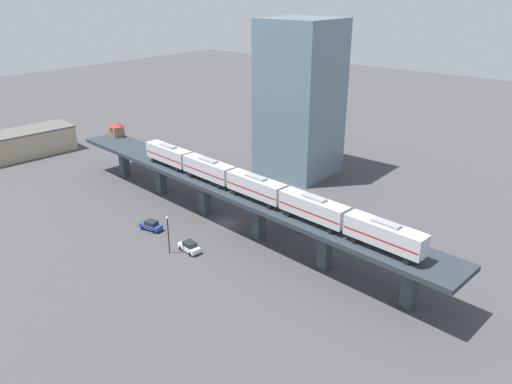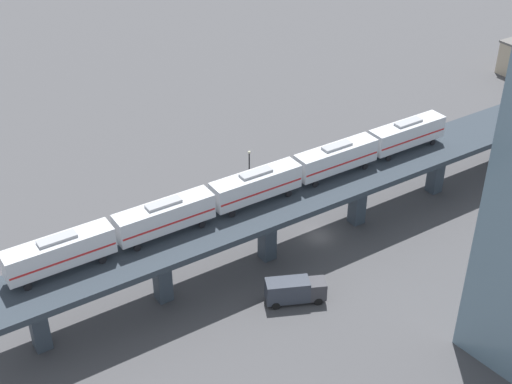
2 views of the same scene
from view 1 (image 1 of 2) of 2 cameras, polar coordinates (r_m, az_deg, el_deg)
The scene contains 10 objects.
ground_plane at distance 96.90m, azimuth -3.33°, elevation -3.55°, with size 400.00×400.00×0.00m, color #424244.
elevated_viaduct at distance 93.90m, azimuth -3.35°, elevation 0.24°, with size 17.01×92.38×8.14m.
subway_train at distance 85.46m, azimuth 0.00°, elevation 0.64°, with size 8.67×62.39×4.45m.
signal_hut at distance 127.87m, azimuth -15.68°, elevation 6.94°, with size 3.51×3.51×3.40m.
street_car_white at distance 87.16m, azimuth -7.63°, elevation -6.21°, with size 2.41×4.60×1.89m.
street_car_blue at distance 95.74m, azimuth -11.90°, elevation -3.75°, with size 2.46×4.62×1.89m.
delivery_truck at distance 95.35m, azimuth 4.96°, elevation -2.88°, with size 5.56×7.36×3.20m.
street_lamp at distance 85.66m, azimuth -10.01°, elevation -4.51°, with size 0.44×0.44×6.94m.
warehouse_building at distance 147.64m, azimuth -25.53°, elevation 4.96°, with size 29.39×12.84×6.80m.
office_tower at distance 118.58m, azimuth 5.04°, elevation 10.52°, with size 16.00×16.00×36.00m.
Camera 1 is at (-63.46, -59.52, 42.64)m, focal length 35.00 mm.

